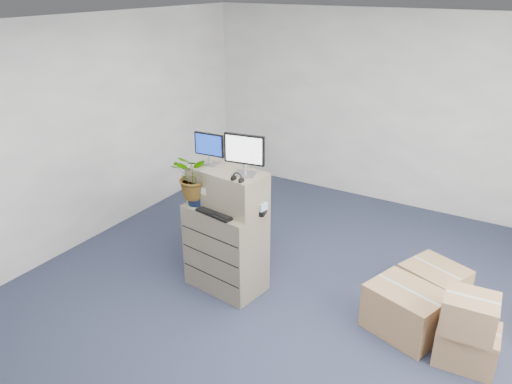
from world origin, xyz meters
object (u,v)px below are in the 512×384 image
at_px(filing_cabinet_lower, 226,248).
at_px(monitor_left, 209,147).
at_px(office_chair, 229,217).
at_px(potted_plant, 195,182).
at_px(keyboard, 217,213).
at_px(water_bottle, 233,198).
at_px(monitor_right, 244,152).

bearing_deg(filing_cabinet_lower, monitor_left, 165.07).
distance_m(monitor_left, office_chair, 1.32).
relative_size(filing_cabinet_lower, potted_plant, 1.70).
xyz_separation_m(keyboard, water_bottle, (0.08, 0.18, 0.11)).
bearing_deg(monitor_right, office_chair, 125.46).
bearing_deg(potted_plant, keyboard, -11.04).
height_order(monitor_right, water_bottle, monitor_right).
xyz_separation_m(monitor_left, keyboard, (0.26, -0.27, -0.59)).
height_order(filing_cabinet_lower, monitor_right, monitor_right).
bearing_deg(water_bottle, potted_plant, -161.99).
bearing_deg(office_chair, potted_plant, 79.28).
distance_m(potted_plant, office_chair, 1.17).
distance_m(monitor_left, keyboard, 0.69).
bearing_deg(potted_plant, office_chair, 101.28).
bearing_deg(monitor_left, water_bottle, -17.92).
height_order(filing_cabinet_lower, office_chair, filing_cabinet_lower).
bearing_deg(monitor_left, office_chair, 104.18).
height_order(monitor_left, office_chair, monitor_left).
xyz_separation_m(monitor_left, office_chair, (-0.21, 0.63, -1.13)).
bearing_deg(monitor_right, filing_cabinet_lower, 177.83).
bearing_deg(office_chair, keyboard, 95.66).
relative_size(filing_cabinet_lower, monitor_left, 2.82).
relative_size(water_bottle, potted_plant, 0.44).
distance_m(keyboard, potted_plant, 0.40).
relative_size(keyboard, potted_plant, 0.79).
height_order(filing_cabinet_lower, potted_plant, potted_plant).
relative_size(filing_cabinet_lower, office_chair, 1.13).
bearing_deg(monitor_right, keyboard, -147.90).
distance_m(water_bottle, potted_plant, 0.43).
xyz_separation_m(filing_cabinet_lower, monitor_right, (0.23, 0.03, 1.12)).
bearing_deg(water_bottle, keyboard, -113.18).
distance_m(filing_cabinet_lower, office_chair, 0.87).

